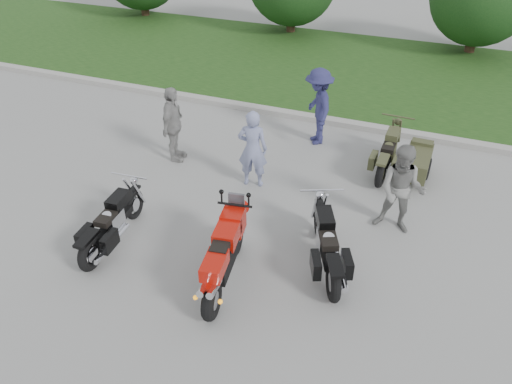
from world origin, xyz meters
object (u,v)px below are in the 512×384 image
at_px(cruiser_sidecar, 405,159).
at_px(person_denim, 318,107).
at_px(person_grey, 402,190).
at_px(cruiser_right, 327,248).
at_px(cruiser_left, 111,225).
at_px(person_back, 173,125).
at_px(sportbike_red, 224,255).
at_px(person_stripe, 253,149).

distance_m(cruiser_sidecar, person_denim, 2.54).
height_order(person_grey, person_denim, person_denim).
xyz_separation_m(cruiser_right, cruiser_sidecar, (0.84, 3.76, -0.06)).
distance_m(cruiser_left, cruiser_sidecar, 6.65).
height_order(cruiser_left, cruiser_sidecar, cruiser_sidecar).
xyz_separation_m(person_grey, person_back, (-5.42, 0.83, 0.00)).
distance_m(cruiser_left, person_grey, 5.53).
height_order(sportbike_red, cruiser_right, sportbike_red).
distance_m(cruiser_left, cruiser_right, 4.04).
bearing_deg(cruiser_left, sportbike_red, -8.94).
distance_m(cruiser_right, cruiser_sidecar, 3.85).
xyz_separation_m(cruiser_sidecar, person_back, (-5.27, -1.32, 0.52)).
xyz_separation_m(cruiser_right, person_stripe, (-2.26, 2.09, 0.44)).
distance_m(person_grey, person_denim, 3.87).
bearing_deg(cruiser_right, cruiser_sidecar, 53.79).
bearing_deg(cruiser_right, sportbike_red, -169.30).
bearing_deg(cruiser_left, cruiser_right, 7.68).
distance_m(cruiser_sidecar, person_stripe, 3.55).
distance_m(sportbike_red, cruiser_left, 2.44).
xyz_separation_m(cruiser_right, person_back, (-4.43, 2.44, 0.46)).
bearing_deg(person_stripe, sportbike_red, 92.52).
height_order(sportbike_red, person_stripe, person_stripe).
distance_m(sportbike_red, person_denim, 5.62).
height_order(cruiser_right, person_denim, person_denim).
height_order(cruiser_right, person_grey, person_grey).
bearing_deg(person_back, cruiser_sidecar, -85.92).
height_order(person_denim, person_back, person_denim).
relative_size(cruiser_left, person_stripe, 1.25).
distance_m(cruiser_right, person_back, 5.08).
relative_size(sportbike_red, person_stripe, 1.26).
bearing_deg(cruiser_sidecar, sportbike_red, -114.70).
bearing_deg(cruiser_sidecar, person_stripe, -150.27).
bearing_deg(cruiser_sidecar, person_grey, -84.56).
bearing_deg(cruiser_sidecar, person_denim, 162.29).
xyz_separation_m(sportbike_red, person_grey, (2.51, 2.65, 0.29)).
bearing_deg(person_grey, person_denim, 132.59).
relative_size(cruiser_right, cruiser_sidecar, 0.98).
xyz_separation_m(cruiser_sidecar, person_denim, (-2.34, 0.81, 0.57)).
distance_m(sportbike_red, person_back, 4.54).
relative_size(sportbike_red, cruiser_left, 1.01).
relative_size(sportbike_red, person_denim, 1.16).
bearing_deg(cruiser_left, person_denim, 61.18).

